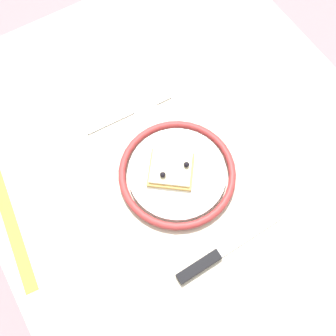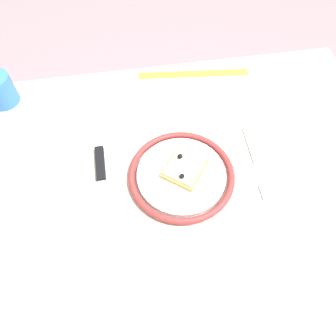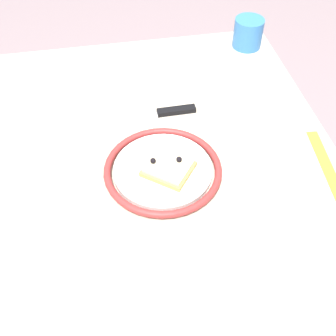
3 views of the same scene
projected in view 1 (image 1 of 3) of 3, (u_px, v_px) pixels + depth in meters
name	position (u px, v px, depth m)	size (l,w,h in m)	color
ground_plane	(179.00, 241.00, 1.52)	(6.00, 6.00, 0.00)	gray
dining_table	(187.00, 177.00, 0.90)	(1.03, 0.83, 0.77)	#BCB29E
plate	(177.00, 173.00, 0.79)	(0.24, 0.24, 0.02)	white
pizza_slice_near	(171.00, 169.00, 0.78)	(0.12, 0.12, 0.03)	tan
knife	(213.00, 257.00, 0.73)	(0.02, 0.24, 0.01)	silver
fork	(130.00, 112.00, 0.85)	(0.03, 0.20, 0.00)	silver
measuring_tape	(9.00, 216.00, 0.76)	(0.31, 0.02, 0.00)	yellow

